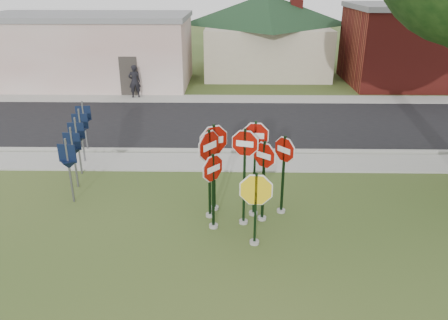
{
  "coord_description": "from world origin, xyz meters",
  "views": [
    {
      "loc": [
        -0.3,
        -9.0,
        6.22
      ],
      "look_at": [
        -0.49,
        2.0,
        1.59
      ],
      "focal_mm": 35.0,
      "sensor_mm": 36.0,
      "label": 1
    }
  ],
  "objects_px": {
    "stop_sign_center": "(245,165)",
    "stop_sign_yellow": "(256,201)",
    "stop_sign_left": "(213,183)",
    "pedestrian": "(135,81)"
  },
  "relations": [
    {
      "from": "stop_sign_center",
      "to": "stop_sign_yellow",
      "type": "height_order",
      "value": "stop_sign_center"
    },
    {
      "from": "stop_sign_center",
      "to": "stop_sign_left",
      "type": "bearing_deg",
      "value": -164.08
    },
    {
      "from": "stop_sign_yellow",
      "to": "stop_sign_left",
      "type": "relative_size",
      "value": 0.93
    },
    {
      "from": "stop_sign_yellow",
      "to": "stop_sign_left",
      "type": "xyz_separation_m",
      "value": [
        -1.06,
        0.76,
        0.1
      ]
    },
    {
      "from": "stop_sign_center",
      "to": "stop_sign_yellow",
      "type": "xyz_separation_m",
      "value": [
        0.25,
        -0.99,
        -0.52
      ]
    },
    {
      "from": "stop_sign_yellow",
      "to": "stop_sign_left",
      "type": "bearing_deg",
      "value": 144.46
    },
    {
      "from": "stop_sign_left",
      "to": "pedestrian",
      "type": "height_order",
      "value": "stop_sign_left"
    },
    {
      "from": "stop_sign_yellow",
      "to": "pedestrian",
      "type": "height_order",
      "value": "stop_sign_yellow"
    },
    {
      "from": "stop_sign_center",
      "to": "stop_sign_yellow",
      "type": "bearing_deg",
      "value": -75.71
    },
    {
      "from": "stop_sign_yellow",
      "to": "pedestrian",
      "type": "xyz_separation_m",
      "value": [
        -5.9,
        14.18,
        -0.27
      ]
    }
  ]
}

